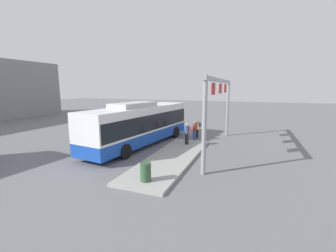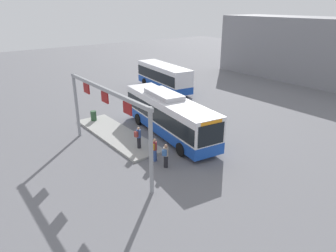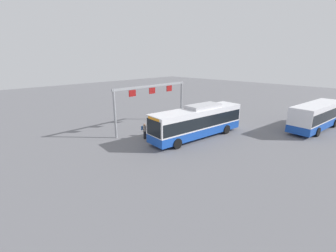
% 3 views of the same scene
% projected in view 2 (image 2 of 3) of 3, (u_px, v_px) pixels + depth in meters
% --- Properties ---
extents(ground_plane, '(120.00, 120.00, 0.00)m').
position_uv_depth(ground_plane, '(169.00, 134.00, 25.93)').
color(ground_plane, slate).
extents(platform_curb, '(10.00, 2.80, 0.16)m').
position_uv_depth(platform_curb, '(117.00, 135.00, 25.69)').
color(platform_curb, '#9E9E99').
rests_on(platform_curb, ground).
extents(bus_main, '(11.46, 3.99, 3.46)m').
position_uv_depth(bus_main, '(169.00, 114.00, 25.27)').
color(bus_main, '#1947AD').
rests_on(bus_main, ground).
extents(bus_background_left, '(9.73, 3.64, 3.10)m').
position_uv_depth(bus_background_left, '(164.00, 76.00, 38.76)').
color(bus_background_left, '#1947AD').
rests_on(bus_background_left, ground).
extents(person_boarding, '(0.49, 0.60, 1.67)m').
position_uv_depth(person_boarding, '(154.00, 149.00, 21.23)').
color(person_boarding, '#334C8C').
rests_on(person_boarding, ground).
extents(person_waiting_near, '(0.54, 0.60, 1.67)m').
position_uv_depth(person_waiting_near, '(166.00, 155.00, 20.40)').
color(person_waiting_near, black).
rests_on(person_waiting_near, ground).
extents(person_waiting_mid, '(0.43, 0.58, 1.67)m').
position_uv_depth(person_waiting_mid, '(138.00, 137.00, 22.80)').
color(person_waiting_mid, black).
rests_on(person_waiting_mid, platform_curb).
extents(platform_sign_gantry, '(10.87, 0.24, 5.20)m').
position_uv_depth(platform_sign_gantry, '(106.00, 107.00, 20.44)').
color(platform_sign_gantry, gray).
rests_on(platform_sign_gantry, ground).
extents(station_building, '(31.89, 8.00, 8.47)m').
position_uv_depth(station_building, '(331.00, 52.00, 40.87)').
color(station_building, gray).
rests_on(station_building, ground).
extents(trash_bin, '(0.52, 0.52, 0.90)m').
position_uv_depth(trash_bin, '(94.00, 116.00, 28.42)').
color(trash_bin, '#2D5133').
rests_on(trash_bin, platform_curb).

